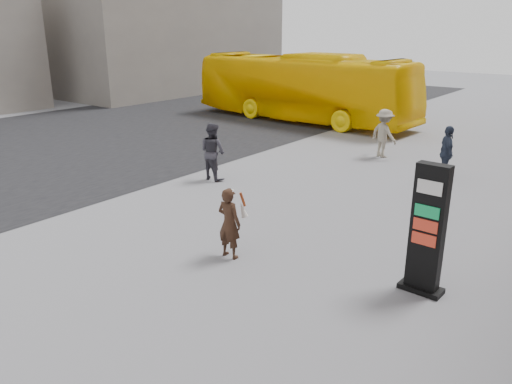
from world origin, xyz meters
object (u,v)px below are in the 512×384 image
Objects in this scene: pedestrian_b at (384,133)px; pedestrian_c at (447,153)px; info_pylon at (428,230)px; pedestrian_a at (213,151)px; bus at (302,87)px; woman at (230,222)px.

pedestrian_c is at bearing 173.55° from pedestrian_b.
pedestrian_b is (-4.96, 9.14, -0.33)m from info_pylon.
pedestrian_c is (6.00, 4.68, -0.05)m from pedestrian_a.
info_pylon is at bearing -136.50° from bus.
woman is 16.89m from bus.
pedestrian_c is at bearing -138.29° from pedestrian_a.
info_pylon is 18.11m from bus.
woman is (-3.85, -1.12, -0.44)m from info_pylon.
bus is 8.24m from pedestrian_b.
pedestrian_a is 1.01× the size of pedestrian_b.
pedestrian_a is at bearing -158.39° from bus.
pedestrian_b is at bearing -113.19° from pedestrian_a.
woman is 0.13× the size of bus.
info_pylon is 10.40m from pedestrian_b.
bus is (-11.71, 13.80, 0.49)m from info_pylon.
pedestrian_b reaches higher than pedestrian_c.
pedestrian_c is at bearing -119.47° from bus.
pedestrian_a is 7.61m from pedestrian_c.
pedestrian_b is 3.23m from pedestrian_c.
woman is at bearing -149.02° from bus.
bus is at bearing 132.25° from info_pylon.
bus is at bearing -67.84° from pedestrian_a.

